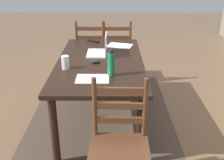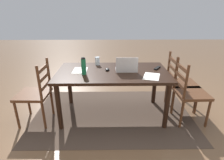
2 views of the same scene
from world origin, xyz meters
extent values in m
plane|color=brown|center=(0.00, 0.00, 0.00)|extent=(14.00, 14.00, 0.00)
cube|color=#47382D|center=(0.00, 0.00, 0.00)|extent=(2.50, 1.64, 0.01)
cube|color=black|center=(0.00, 0.00, 0.72)|extent=(1.66, 0.90, 0.04)
cylinder|color=black|center=(-0.75, -0.37, 0.35)|extent=(0.07, 0.07, 0.70)
cylinder|color=black|center=(0.75, -0.37, 0.35)|extent=(0.07, 0.07, 0.70)
cylinder|color=black|center=(-0.75, 0.37, 0.35)|extent=(0.07, 0.07, 0.70)
cylinder|color=black|center=(0.75, 0.37, 0.35)|extent=(0.07, 0.07, 0.70)
cube|color=#56331E|center=(1.16, 0.18, 0.45)|extent=(0.45, 0.45, 0.04)
cylinder|color=#56331E|center=(0.96, 0.38, 0.70)|extent=(0.04, 0.04, 0.50)
cylinder|color=#56331E|center=(0.96, 0.00, 0.70)|extent=(0.04, 0.04, 0.50)
cube|color=#56331E|center=(0.96, 0.19, 0.60)|extent=(0.03, 0.36, 0.05)
cube|color=#56331E|center=(0.96, 0.19, 0.72)|extent=(0.03, 0.36, 0.05)
cube|color=#56331E|center=(0.96, 0.19, 0.85)|extent=(0.03, 0.36, 0.05)
cube|color=#56331E|center=(-1.16, -0.18, 0.45)|extent=(0.44, 0.44, 0.04)
cylinder|color=#56331E|center=(-1.35, -0.37, 0.21)|extent=(0.04, 0.04, 0.43)
cylinder|color=#56331E|center=(-1.35, 0.01, 0.21)|extent=(0.04, 0.04, 0.43)
cylinder|color=#56331E|center=(-0.97, -0.37, 0.21)|extent=(0.04, 0.04, 0.43)
cylinder|color=#56331E|center=(-0.97, 0.01, 0.21)|extent=(0.04, 0.04, 0.43)
cylinder|color=#56331E|center=(-0.96, -0.37, 0.70)|extent=(0.04, 0.04, 0.50)
cylinder|color=#56331E|center=(-0.96, 0.01, 0.70)|extent=(0.04, 0.04, 0.50)
cube|color=#56331E|center=(-0.96, -0.18, 0.60)|extent=(0.03, 0.36, 0.05)
cube|color=#56331E|center=(-0.96, -0.18, 0.72)|extent=(0.03, 0.36, 0.05)
cube|color=#56331E|center=(-0.96, -0.18, 0.85)|extent=(0.03, 0.36, 0.05)
cube|color=#56331E|center=(-1.16, 0.18, 0.45)|extent=(0.45, 0.45, 0.04)
cylinder|color=#56331E|center=(-1.34, -0.01, 0.21)|extent=(0.04, 0.04, 0.43)
cylinder|color=#56331E|center=(-1.35, 0.37, 0.21)|extent=(0.04, 0.04, 0.43)
cylinder|color=#56331E|center=(-0.97, 0.00, 0.21)|extent=(0.04, 0.04, 0.43)
cylinder|color=#56331E|center=(-0.97, 0.38, 0.21)|extent=(0.04, 0.04, 0.43)
cylinder|color=#56331E|center=(-0.96, 0.00, 0.70)|extent=(0.04, 0.04, 0.50)
cylinder|color=#56331E|center=(-0.96, 0.38, 0.70)|extent=(0.04, 0.04, 0.50)
cube|color=#56331E|center=(-0.96, 0.19, 0.60)|extent=(0.03, 0.36, 0.05)
cube|color=#56331E|center=(-0.96, 0.19, 0.72)|extent=(0.03, 0.36, 0.05)
cube|color=#56331E|center=(-0.96, 0.19, 0.85)|extent=(0.03, 0.36, 0.05)
cube|color=silver|center=(-0.21, -0.05, 0.74)|extent=(0.32, 0.22, 0.02)
cube|color=silver|center=(-0.21, 0.06, 0.86)|extent=(0.32, 0.01, 0.21)
cube|color=#A5CCEA|center=(-0.21, 0.05, 0.86)|extent=(0.30, 0.01, 0.19)
cylinder|color=#197247|center=(0.41, 0.12, 0.85)|extent=(0.07, 0.07, 0.22)
sphere|color=black|center=(0.41, 0.12, 0.96)|extent=(0.06, 0.06, 0.06)
cylinder|color=silver|center=(0.25, -0.33, 0.80)|extent=(0.07, 0.07, 0.13)
ellipsoid|color=black|center=(0.08, -0.04, 0.75)|extent=(0.07, 0.10, 0.03)
cube|color=black|center=(-0.70, -0.12, 0.75)|extent=(0.13, 0.16, 0.02)
cube|color=white|center=(0.49, -0.05, 0.74)|extent=(0.21, 0.30, 0.00)
cube|color=white|center=(-0.54, 0.22, 0.74)|extent=(0.29, 0.35, 0.00)
camera|label=1|loc=(2.72, 0.14, 1.72)|focal=43.38mm
camera|label=2|loc=(0.04, 2.58, 1.65)|focal=29.41mm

